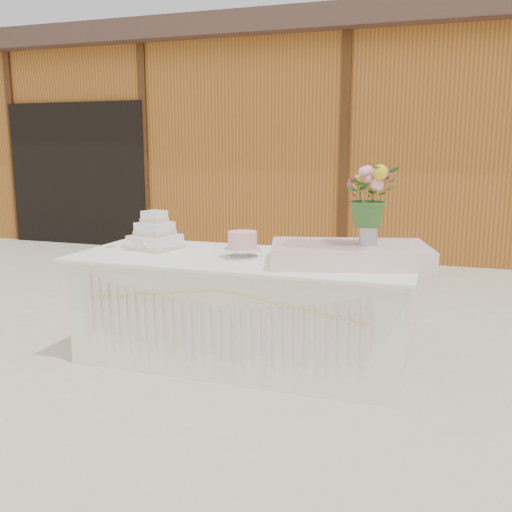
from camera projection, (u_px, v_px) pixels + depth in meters
The scene contains 9 objects.
ground at pixel (243, 361), 4.13m from camera, with size 80.00×80.00×0.00m, color beige.
barn at pixel (365, 138), 9.40m from camera, with size 12.60×4.60×3.30m.
cake_table at pixel (242, 309), 4.06m from camera, with size 2.40×1.00×0.77m.
wedding_cake at pixel (155, 236), 4.28m from camera, with size 0.38×0.38×0.29m.
pink_cake_stand at pixel (243, 243), 3.93m from camera, with size 0.26×0.26×0.18m.
satin_runner at pixel (349, 254), 3.74m from camera, with size 1.02×0.59×0.13m, color #FFD5CD.
flower_vase at pixel (368, 232), 3.71m from camera, with size 0.12×0.12×0.17m, color #A8A7AC.
bouquet at pixel (370, 189), 3.65m from camera, with size 0.35×0.31×0.39m, color #315B24.
loose_flowers at pixel (126, 244), 4.44m from camera, with size 0.13×0.33×0.02m, color #CD7D93, non-canonical shape.
Camera 1 is at (1.34, -3.68, 1.53)m, focal length 40.00 mm.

